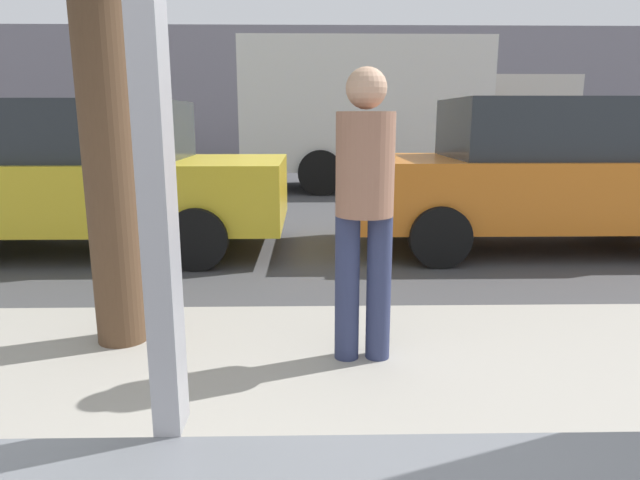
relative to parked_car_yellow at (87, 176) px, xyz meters
name	(u,v)px	position (x,y,z in m)	size (l,w,h in m)	color
ground_plane	(293,213)	(2.28, 2.52, -0.87)	(60.00, 60.00, 0.00)	#424244
sidewalk_strip	(257,415)	(2.28, -3.88, -0.79)	(16.00, 2.80, 0.15)	#9E998E
building_facade_far	(301,97)	(2.28, 13.07, 1.36)	(28.00, 1.20, 4.46)	gray
parked_car_yellow	(87,176)	(0.00, 0.00, 0.00)	(4.45, 2.03, 1.71)	gold
parked_car_orange	(546,174)	(5.31, 0.00, 0.01)	(4.52, 1.93, 1.73)	orange
box_truck	(394,111)	(4.37, 5.70, 0.79)	(6.75, 2.44, 3.08)	silver
pedestrian	(365,199)	(2.85, -3.38, 0.21)	(0.32, 0.32, 1.63)	navy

